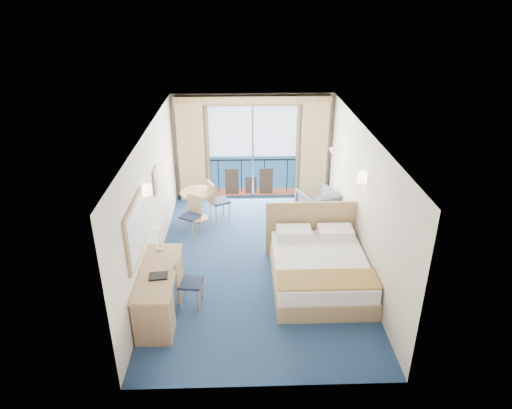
{
  "coord_description": "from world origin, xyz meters",
  "views": [
    {
      "loc": [
        -0.28,
        -7.88,
        5.02
      ],
      "look_at": [
        -0.02,
        0.2,
        1.16
      ],
      "focal_mm": 32.0,
      "sensor_mm": 36.0,
      "label": 1
    }
  ],
  "objects_px": {
    "nightstand": "(337,229)",
    "floor_lamp": "(332,164)",
    "desk": "(155,307)",
    "table_chair_a": "(216,198)",
    "bed": "(319,267)",
    "armchair": "(317,205)",
    "table_chair_b": "(192,212)",
    "round_table": "(198,198)",
    "desk_chair": "(186,279)"
  },
  "relations": [
    {
      "from": "floor_lamp",
      "to": "table_chair_b",
      "type": "relative_size",
      "value": 1.81
    },
    {
      "from": "armchair",
      "to": "table_chair_a",
      "type": "xyz_separation_m",
      "value": [
        -2.38,
        0.1,
        0.17
      ]
    },
    {
      "from": "round_table",
      "to": "table_chair_b",
      "type": "bearing_deg",
      "value": -97.15
    },
    {
      "from": "armchair",
      "to": "table_chair_a",
      "type": "bearing_deg",
      "value": -24.53
    },
    {
      "from": "nightstand",
      "to": "floor_lamp",
      "type": "relative_size",
      "value": 0.37
    },
    {
      "from": "floor_lamp",
      "to": "table_chair_a",
      "type": "height_order",
      "value": "floor_lamp"
    },
    {
      "from": "nightstand",
      "to": "table_chair_b",
      "type": "relative_size",
      "value": 0.67
    },
    {
      "from": "bed",
      "to": "desk_chair",
      "type": "relative_size",
      "value": 2.45
    },
    {
      "from": "armchair",
      "to": "floor_lamp",
      "type": "height_order",
      "value": "floor_lamp"
    },
    {
      "from": "table_chair_a",
      "to": "armchair",
      "type": "bearing_deg",
      "value": -118.48
    },
    {
      "from": "bed",
      "to": "armchair",
      "type": "height_order",
      "value": "bed"
    },
    {
      "from": "table_chair_a",
      "to": "table_chair_b",
      "type": "xyz_separation_m",
      "value": [
        -0.51,
        -0.58,
        -0.06
      ]
    },
    {
      "from": "nightstand",
      "to": "desk_chair",
      "type": "distance_m",
      "value": 3.7
    },
    {
      "from": "bed",
      "to": "round_table",
      "type": "xyz_separation_m",
      "value": [
        -2.45,
        2.67,
        0.22
      ]
    },
    {
      "from": "armchair",
      "to": "table_chair_b",
      "type": "bearing_deg",
      "value": -12.68
    },
    {
      "from": "armchair",
      "to": "table_chair_b",
      "type": "distance_m",
      "value": 2.93
    },
    {
      "from": "nightstand",
      "to": "floor_lamp",
      "type": "xyz_separation_m",
      "value": [
        0.12,
        1.61,
        0.9
      ]
    },
    {
      "from": "nightstand",
      "to": "armchair",
      "type": "relative_size",
      "value": 0.69
    },
    {
      "from": "nightstand",
      "to": "round_table",
      "type": "height_order",
      "value": "round_table"
    },
    {
      "from": "floor_lamp",
      "to": "desk_chair",
      "type": "xyz_separation_m",
      "value": [
        -3.15,
        -3.73,
        -0.68
      ]
    },
    {
      "from": "armchair",
      "to": "desk_chair",
      "type": "distance_m",
      "value": 4.15
    },
    {
      "from": "floor_lamp",
      "to": "table_chair_a",
      "type": "relative_size",
      "value": 1.61
    },
    {
      "from": "armchair",
      "to": "table_chair_b",
      "type": "relative_size",
      "value": 0.96
    },
    {
      "from": "desk_chair",
      "to": "nightstand",
      "type": "bearing_deg",
      "value": -48.23
    },
    {
      "from": "round_table",
      "to": "desk_chair",
      "type": "bearing_deg",
      "value": -88.98
    },
    {
      "from": "nightstand",
      "to": "table_chair_a",
      "type": "distance_m",
      "value": 2.88
    },
    {
      "from": "nightstand",
      "to": "table_chair_b",
      "type": "bearing_deg",
      "value": 170.89
    },
    {
      "from": "floor_lamp",
      "to": "armchair",
      "type": "bearing_deg",
      "value": -122.2
    },
    {
      "from": "armchair",
      "to": "desk_chair",
      "type": "height_order",
      "value": "desk_chair"
    },
    {
      "from": "nightstand",
      "to": "table_chair_a",
      "type": "height_order",
      "value": "table_chair_a"
    },
    {
      "from": "bed",
      "to": "nightstand",
      "type": "distance_m",
      "value": 1.68
    },
    {
      "from": "nightstand",
      "to": "floor_lamp",
      "type": "bearing_deg",
      "value": 85.68
    },
    {
      "from": "desk",
      "to": "table_chair_a",
      "type": "relative_size",
      "value": 1.8
    },
    {
      "from": "desk",
      "to": "round_table",
      "type": "xyz_separation_m",
      "value": [
        0.36,
        3.9,
        0.09
      ]
    },
    {
      "from": "bed",
      "to": "armchair",
      "type": "bearing_deg",
      "value": 81.88
    },
    {
      "from": "bed",
      "to": "table_chair_a",
      "type": "bearing_deg",
      "value": 127.42
    },
    {
      "from": "armchair",
      "to": "desk",
      "type": "distance_m",
      "value": 4.92
    },
    {
      "from": "bed",
      "to": "nightstand",
      "type": "relative_size",
      "value": 3.84
    },
    {
      "from": "table_chair_b",
      "to": "floor_lamp",
      "type": "bearing_deg",
      "value": 50.76
    },
    {
      "from": "desk_chair",
      "to": "table_chair_a",
      "type": "xyz_separation_m",
      "value": [
        0.37,
        3.21,
        0.04
      ]
    },
    {
      "from": "bed",
      "to": "round_table",
      "type": "distance_m",
      "value": 3.63
    },
    {
      "from": "armchair",
      "to": "round_table",
      "type": "distance_m",
      "value": 2.82
    },
    {
      "from": "bed",
      "to": "nightstand",
      "type": "xyz_separation_m",
      "value": [
        0.64,
        1.55,
        -0.04
      ]
    },
    {
      "from": "round_table",
      "to": "bed",
      "type": "bearing_deg",
      "value": -47.51
    },
    {
      "from": "table_chair_b",
      "to": "bed",
      "type": "bearing_deg",
      "value": -7.06
    },
    {
      "from": "desk_chair",
      "to": "table_chair_b",
      "type": "xyz_separation_m",
      "value": [
        -0.13,
        2.63,
        -0.02
      ]
    },
    {
      "from": "bed",
      "to": "armchair",
      "type": "xyz_separation_m",
      "value": [
        0.36,
        2.54,
        0.05
      ]
    },
    {
      "from": "round_table",
      "to": "table_chair_b",
      "type": "height_order",
      "value": "table_chair_b"
    },
    {
      "from": "desk",
      "to": "round_table",
      "type": "height_order",
      "value": "desk"
    },
    {
      "from": "armchair",
      "to": "floor_lamp",
      "type": "relative_size",
      "value": 0.53
    }
  ]
}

